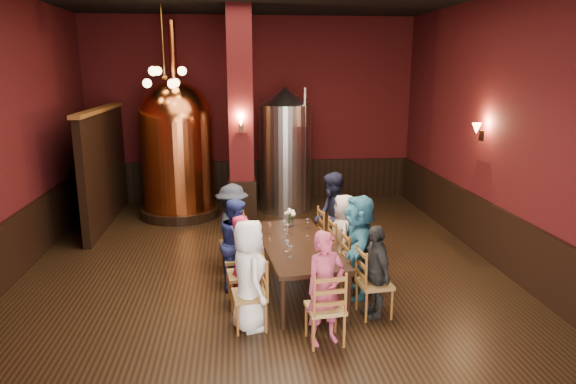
{
  "coord_description": "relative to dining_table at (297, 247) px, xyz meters",
  "views": [
    {
      "loc": [
        -0.41,
        -7.82,
        3.29
      ],
      "look_at": [
        0.41,
        0.2,
        1.33
      ],
      "focal_mm": 32.0,
      "sensor_mm": 36.0,
      "label": 1
    }
  ],
  "objects": [
    {
      "name": "wine_glass_3",
      "position": [
        -0.37,
        0.5,
        0.15
      ],
      "size": [
        0.07,
        0.07,
        0.17
      ],
      "primitive_type": null,
      "color": "white",
      "rests_on": "dining_table"
    },
    {
      "name": "chair_2",
      "position": [
        -0.88,
        0.24,
        -0.23
      ],
      "size": [
        0.51,
        0.51,
        0.92
      ],
      "primitive_type": null,
      "rotation": [
        0.0,
        0.0,
        -1.46
      ],
      "color": "brown",
      "rests_on": "ground"
    },
    {
      "name": "chair_7",
      "position": [
        0.74,
        1.08,
        -0.23
      ],
      "size": [
        0.51,
        0.51,
        0.92
      ],
      "primitive_type": null,
      "rotation": [
        0.0,
        0.0,
        1.68
      ],
      "color": "brown",
      "rests_on": "ground"
    },
    {
      "name": "person_6",
      "position": [
        0.81,
        0.42,
        -0.0
      ],
      "size": [
        0.55,
        0.74,
        1.37
      ],
      "primitive_type": "imported",
      "rotation": [
        0.0,
        0.0,
        4.53
      ],
      "color": "#B2A39D",
      "rests_on": "ground"
    },
    {
      "name": "partition",
      "position": [
        -3.65,
        3.84,
        0.51
      ],
      "size": [
        0.22,
        3.5,
        2.4
      ],
      "primitive_type": "cube",
      "color": "black",
      "rests_on": "ground"
    },
    {
      "name": "copper_kettle",
      "position": [
        -2.16,
        4.31,
        0.86
      ],
      "size": [
        1.8,
        1.8,
        4.25
      ],
      "rotation": [
        0.0,
        0.0,
        0.08
      ],
      "color": "black",
      "rests_on": "ground"
    },
    {
      "name": "wine_glass_6",
      "position": [
        0.38,
        -0.26,
        0.15
      ],
      "size": [
        0.07,
        0.07,
        0.17
      ],
      "primitive_type": null,
      "color": "white",
      "rests_on": "dining_table"
    },
    {
      "name": "wainscot_left",
      "position": [
        -4.41,
        0.64,
        -0.19
      ],
      "size": [
        0.08,
        9.9,
        1.0
      ],
      "primitive_type": "cube",
      "color": "black",
      "rests_on": "ground"
    },
    {
      "name": "wine_glass_1",
      "position": [
        0.26,
        0.68,
        0.15
      ],
      "size": [
        0.07,
        0.07,
        0.17
      ],
      "primitive_type": null,
      "color": "white",
      "rests_on": "dining_table"
    },
    {
      "name": "chair_1",
      "position": [
        -0.81,
        -0.42,
        -0.23
      ],
      "size": [
        0.51,
        0.51,
        0.92
      ],
      "primitive_type": null,
      "rotation": [
        0.0,
        0.0,
        -1.46
      ],
      "color": "brown",
      "rests_on": "ground"
    },
    {
      "name": "chair_6",
      "position": [
        0.81,
        0.42,
        -0.23
      ],
      "size": [
        0.51,
        0.51,
        0.92
      ],
      "primitive_type": null,
      "rotation": [
        0.0,
        0.0,
        1.68
      ],
      "color": "brown",
      "rests_on": "ground"
    },
    {
      "name": "column",
      "position": [
        -0.75,
        3.44,
        1.56
      ],
      "size": [
        0.58,
        0.58,
        4.5
      ],
      "primitive_type": "cube",
      "color": "#420E11",
      "rests_on": "ground"
    },
    {
      "name": "wine_glass_4",
      "position": [
        -0.19,
        -0.35,
        0.15
      ],
      "size": [
        0.07,
        0.07,
        0.17
      ],
      "primitive_type": null,
      "color": "white",
      "rests_on": "dining_table"
    },
    {
      "name": "chair_4",
      "position": [
        0.95,
        -0.9,
        -0.23
      ],
      "size": [
        0.51,
        0.51,
        0.92
      ],
      "primitive_type": null,
      "rotation": [
        0.0,
        0.0,
        1.68
      ],
      "color": "brown",
      "rests_on": "ground"
    },
    {
      "name": "person_0",
      "position": [
        -0.74,
        -1.08,
        0.04
      ],
      "size": [
        0.62,
        0.8,
        1.45
      ],
      "primitive_type": "imported",
      "rotation": [
        0.0,
        0.0,
        1.82
      ],
      "color": "white",
      "rests_on": "ground"
    },
    {
      "name": "wine_glass_0",
      "position": [
        -0.1,
        0.39,
        0.15
      ],
      "size": [
        0.07,
        0.07,
        0.17
      ],
      "primitive_type": null,
      "color": "white",
      "rests_on": "dining_table"
    },
    {
      "name": "person_1",
      "position": [
        -0.81,
        -0.42,
        -0.02
      ],
      "size": [
        0.47,
        0.57,
        1.33
      ],
      "primitive_type": "imported",
      "rotation": [
        0.0,
        0.0,
        1.95
      ],
      "color": "#A11B41",
      "rests_on": "ground"
    },
    {
      "name": "dining_table",
      "position": [
        0.0,
        0.0,
        0.0
      ],
      "size": [
        1.25,
        2.49,
        0.75
      ],
      "rotation": [
        0.0,
        0.0,
        0.11
      ],
      "color": "black",
      "rests_on": "ground"
    },
    {
      "name": "wainscot_right",
      "position": [
        3.51,
        0.64,
        -0.19
      ],
      "size": [
        0.08,
        9.9,
        1.0
      ],
      "primitive_type": "cube",
      "color": "black",
      "rests_on": "ground"
    },
    {
      "name": "chair_8",
      "position": [
        0.17,
        -1.54,
        -0.23
      ],
      "size": [
        0.51,
        0.51,
        0.92
      ],
      "primitive_type": null,
      "rotation": [
        0.0,
        0.0,
        3.25
      ],
      "color": "brown",
      "rests_on": "ground"
    },
    {
      "name": "steel_vessel",
      "position": [
        0.27,
        4.51,
        0.74
      ],
      "size": [
        1.19,
        1.19,
        2.86
      ],
      "rotation": [
        0.0,
        0.0,
        -0.01
      ],
      "color": "#B2B2B7",
      "rests_on": "ground"
    },
    {
      "name": "wainscot_back",
      "position": [
        -0.45,
        5.6,
        -0.19
      ],
      "size": [
        7.9,
        0.08,
        1.0
      ],
      "primitive_type": "cube",
      "color": "black",
      "rests_on": "ground"
    },
    {
      "name": "person_5",
      "position": [
        0.88,
        -0.24,
        0.08
      ],
      "size": [
        0.67,
        1.47,
        1.53
      ],
      "primitive_type": "imported",
      "rotation": [
        0.0,
        0.0,
        4.55
      ],
      "color": "#2C6A86",
      "rests_on": "ground"
    },
    {
      "name": "person_2",
      "position": [
        -0.88,
        0.24,
        0.01
      ],
      "size": [
        0.42,
        0.71,
        1.39
      ],
      "primitive_type": "imported",
      "rotation": [
        0.0,
        0.0,
        1.44
      ],
      "color": "navy",
      "rests_on": "ground"
    },
    {
      "name": "chair_5",
      "position": [
        0.88,
        -0.24,
        -0.23
      ],
      "size": [
        0.51,
        0.51,
        0.92
      ],
      "primitive_type": null,
      "rotation": [
        0.0,
        0.0,
        1.68
      ],
      "color": "brown",
      "rests_on": "ground"
    },
    {
      "name": "wine_glass_5",
      "position": [
        -0.16,
        -0.59,
        0.15
      ],
      "size": [
        0.07,
        0.07,
        0.17
      ],
      "primitive_type": null,
      "color": "white",
      "rests_on": "dining_table"
    },
    {
      "name": "sconce_column",
      "position": [
        -0.75,
        3.14,
        1.51
      ],
      "size": [
        0.2,
        0.2,
        0.36
      ],
      "primitive_type": null,
      "rotation": [
        0.0,
        0.0,
        3.14
      ],
      "color": "black",
      "rests_on": "column"
    },
    {
      "name": "person_3",
      "position": [
        -0.95,
        0.9,
        0.04
      ],
      "size": [
        0.73,
        1.04,
        1.46
      ],
      "primitive_type": "imported",
      "rotation": [
        0.0,
        0.0,
        1.36
      ],
      "color": "#1D212C",
      "rests_on": "ground"
    },
    {
      "name": "wine_glass_7",
      "position": [
        0.35,
        -0.9,
        0.15
      ],
      "size": [
        0.07,
        0.07,
        0.17
      ],
      "primitive_type": null,
      "color": "white",
      "rests_on": "dining_table"
    },
    {
      "name": "person_4",
      "position": [
        0.95,
        -0.9,
        -0.05
      ],
      "size": [
        0.43,
        0.79,
        1.28
      ],
      "primitive_type": "imported",
      "rotation": [
        0.0,
        0.0,
        4.88
      ],
      "color": "black",
      "rests_on": "ground"
    },
    {
      "name": "pendant_cluster",
      "position": [
        -2.25,
        3.54,
        2.41
      ],
      "size": [
        0.9,
        0.9,
        1.7
      ],
      "primitive_type": null,
      "color": "#A57226",
      "rests_on": "room"
    },
    {
      "name": "chair_0",
      "position": [
        -0.74,
        -1.08,
        -0.23
      ],
      "size": [
        0.51,
        0.51,
        0.92
      ],
      "primitive_type": null,
      "rotation": [
        0.0,
        0.0,
        -1.46
      ],
      "color": "brown",
      "rests_on": "ground"
    },
    {
      "name": "person_7",
      "position": [
        0.74,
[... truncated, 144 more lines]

